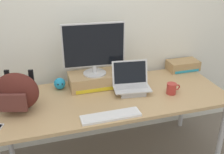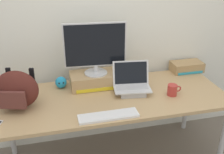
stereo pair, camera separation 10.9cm
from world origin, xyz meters
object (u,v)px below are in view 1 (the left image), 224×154
(coffee_mug, at_px, (172,88))
(plush_toy, at_px, (60,83))
(open_laptop, at_px, (131,86))
(external_keyboard, at_px, (111,116))
(toner_box_yellow, at_px, (95,80))
(toner_box_cyan, at_px, (183,65))
(desktop_monitor, at_px, (94,49))
(messenger_backpack, at_px, (16,92))

(coffee_mug, xyz_separation_m, plush_toy, (-0.93, 0.37, 0.00))
(open_laptop, relative_size, external_keyboard, 0.75)
(toner_box_yellow, bearing_deg, external_keyboard, -90.67)
(plush_toy, height_order, toner_box_cyan, plush_toy)
(toner_box_yellow, relative_size, plush_toy, 4.53)
(external_keyboard, xyz_separation_m, plush_toy, (-0.31, 0.58, 0.04))
(open_laptop, bearing_deg, desktop_monitor, 152.39)
(toner_box_yellow, relative_size, open_laptop, 1.36)
(desktop_monitor, xyz_separation_m, messenger_backpack, (-0.67, -0.22, -0.21))
(desktop_monitor, distance_m, messenger_backpack, 0.74)
(toner_box_yellow, relative_size, external_keyboard, 1.02)
(external_keyboard, height_order, coffee_mug, coffee_mug)
(open_laptop, distance_m, plush_toy, 0.65)
(coffee_mug, xyz_separation_m, toner_box_cyan, (0.37, 0.44, 0.00))
(plush_toy, relative_size, toner_box_cyan, 0.32)
(messenger_backpack, height_order, plush_toy, messenger_backpack)
(toner_box_yellow, height_order, open_laptop, open_laptop)
(toner_box_yellow, distance_m, open_laptop, 0.35)
(desktop_monitor, relative_size, open_laptop, 1.59)
(open_laptop, xyz_separation_m, coffee_mug, (0.33, -0.13, -0.00))
(external_keyboard, bearing_deg, desktop_monitor, 88.96)
(toner_box_yellow, xyz_separation_m, plush_toy, (-0.32, 0.04, -0.01))
(external_keyboard, height_order, messenger_backpack, messenger_backpack)
(open_laptop, relative_size, plush_toy, 3.32)
(toner_box_yellow, height_order, plush_toy, toner_box_yellow)
(desktop_monitor, xyz_separation_m, external_keyboard, (-0.01, -0.54, -0.36))
(toner_box_yellow, xyz_separation_m, desktop_monitor, (-0.00, -0.00, 0.30))
(messenger_backpack, bearing_deg, toner_box_cyan, 27.00)
(desktop_monitor, distance_m, toner_box_cyan, 1.03)
(toner_box_yellow, relative_size, messenger_backpack, 1.21)
(messenger_backpack, xyz_separation_m, coffee_mug, (1.28, -0.11, -0.11))
(coffee_mug, bearing_deg, external_keyboard, -161.29)
(toner_box_yellow, bearing_deg, toner_box_cyan, 6.54)
(toner_box_yellow, height_order, coffee_mug, toner_box_yellow)
(toner_box_yellow, bearing_deg, open_laptop, -34.95)
(toner_box_yellow, height_order, desktop_monitor, desktop_monitor)
(messenger_backpack, distance_m, plush_toy, 0.45)
(messenger_backpack, height_order, coffee_mug, messenger_backpack)
(desktop_monitor, height_order, toner_box_cyan, desktop_monitor)
(messenger_backpack, bearing_deg, open_laptop, 17.02)
(external_keyboard, relative_size, messenger_backpack, 1.19)
(toner_box_yellow, height_order, toner_box_cyan, toner_box_yellow)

